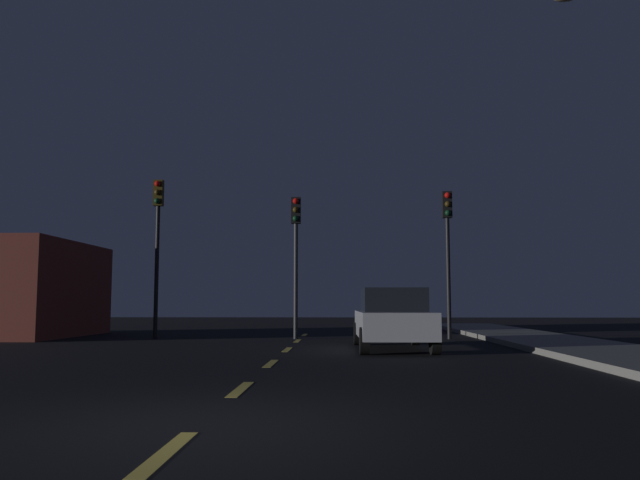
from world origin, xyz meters
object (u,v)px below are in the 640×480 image
(traffic_signal_left, at_px, (158,228))
(traffic_signal_right, at_px, (448,235))
(car_stopped_ahead, at_px, (392,319))
(traffic_signal_center, at_px, (296,239))

(traffic_signal_left, relative_size, traffic_signal_right, 1.09)
(traffic_signal_left, height_order, traffic_signal_right, traffic_signal_left)
(traffic_signal_left, relative_size, car_stopped_ahead, 1.18)
(traffic_signal_center, xyz_separation_m, car_stopped_ahead, (2.87, -4.78, -2.58))
(traffic_signal_center, height_order, traffic_signal_right, traffic_signal_right)
(car_stopped_ahead, bearing_deg, traffic_signal_right, 64.68)
(car_stopped_ahead, bearing_deg, traffic_signal_center, 121.01)
(traffic_signal_center, distance_m, car_stopped_ahead, 6.14)
(traffic_signal_right, relative_size, car_stopped_ahead, 1.08)
(traffic_signal_left, bearing_deg, traffic_signal_center, -0.02)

